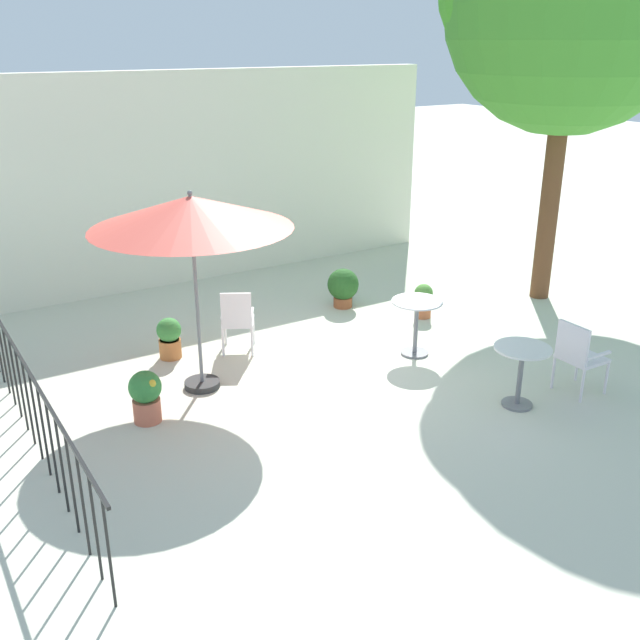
{
  "coord_description": "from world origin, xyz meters",
  "views": [
    {
      "loc": [
        -4.5,
        -7.15,
        4.05
      ],
      "look_at": [
        0.0,
        0.01,
        0.75
      ],
      "focal_mm": 40.57,
      "sensor_mm": 36.0,
      "label": 1
    }
  ],
  "objects_px": {
    "cafe_table_1": "(521,366)",
    "potted_plant_2": "(146,395)",
    "patio_umbrella_0": "(191,214)",
    "potted_plant_1": "(423,300)",
    "potted_plant_3": "(169,337)",
    "cafe_table_0": "(416,317)",
    "patio_chair_0": "(237,318)",
    "shade_tree": "(574,3)",
    "potted_plant_0": "(343,286)",
    "patio_chair_1": "(578,353)"
  },
  "relations": [
    {
      "from": "cafe_table_0",
      "to": "potted_plant_2",
      "type": "bearing_deg",
      "value": 177.79
    },
    {
      "from": "cafe_table_1",
      "to": "cafe_table_0",
      "type": "bearing_deg",
      "value": 92.4
    },
    {
      "from": "cafe_table_0",
      "to": "potted_plant_1",
      "type": "relative_size",
      "value": 1.45
    },
    {
      "from": "potted_plant_0",
      "to": "potted_plant_2",
      "type": "bearing_deg",
      "value": -153.87
    },
    {
      "from": "cafe_table_1",
      "to": "patio_umbrella_0",
      "type": "bearing_deg",
      "value": 140.62
    },
    {
      "from": "potted_plant_0",
      "to": "potted_plant_2",
      "type": "height_order",
      "value": "potted_plant_0"
    },
    {
      "from": "patio_chair_0",
      "to": "potted_plant_0",
      "type": "height_order",
      "value": "patio_chair_0"
    },
    {
      "from": "potted_plant_2",
      "to": "patio_chair_0",
      "type": "bearing_deg",
      "value": 34.63
    },
    {
      "from": "cafe_table_0",
      "to": "potted_plant_2",
      "type": "relative_size",
      "value": 1.27
    },
    {
      "from": "patio_chair_0",
      "to": "shade_tree",
      "type": "bearing_deg",
      "value": -5.77
    },
    {
      "from": "shade_tree",
      "to": "potted_plant_3",
      "type": "bearing_deg",
      "value": 171.96
    },
    {
      "from": "cafe_table_1",
      "to": "potted_plant_3",
      "type": "height_order",
      "value": "cafe_table_1"
    },
    {
      "from": "potted_plant_0",
      "to": "potted_plant_1",
      "type": "bearing_deg",
      "value": -52.83
    },
    {
      "from": "patio_chair_0",
      "to": "potted_plant_3",
      "type": "distance_m",
      "value": 0.95
    },
    {
      "from": "cafe_table_0",
      "to": "potted_plant_1",
      "type": "xyz_separation_m",
      "value": [
        1.0,
        1.04,
        -0.26
      ]
    },
    {
      "from": "patio_umbrella_0",
      "to": "cafe_table_0",
      "type": "height_order",
      "value": "patio_umbrella_0"
    },
    {
      "from": "shade_tree",
      "to": "cafe_table_0",
      "type": "height_order",
      "value": "shade_tree"
    },
    {
      "from": "patio_chair_0",
      "to": "potted_plant_1",
      "type": "relative_size",
      "value": 1.7
    },
    {
      "from": "shade_tree",
      "to": "potted_plant_1",
      "type": "distance_m",
      "value": 4.87
    },
    {
      "from": "patio_chair_1",
      "to": "potted_plant_2",
      "type": "distance_m",
      "value": 5.11
    },
    {
      "from": "shade_tree",
      "to": "patio_chair_1",
      "type": "xyz_separation_m",
      "value": [
        -2.45,
        -2.73,
        -4.01
      ]
    },
    {
      "from": "shade_tree",
      "to": "potted_plant_0",
      "type": "xyz_separation_m",
      "value": [
        -3.15,
        1.3,
        -4.19
      ]
    },
    {
      "from": "cafe_table_0",
      "to": "potted_plant_3",
      "type": "xyz_separation_m",
      "value": [
        -2.89,
        1.67,
        -0.24
      ]
    },
    {
      "from": "potted_plant_1",
      "to": "cafe_table_0",
      "type": "bearing_deg",
      "value": -133.94
    },
    {
      "from": "potted_plant_2",
      "to": "patio_umbrella_0",
      "type": "bearing_deg",
      "value": 28.42
    },
    {
      "from": "potted_plant_0",
      "to": "potted_plant_1",
      "type": "xyz_separation_m",
      "value": [
        0.8,
        -1.05,
        -0.07
      ]
    },
    {
      "from": "cafe_table_0",
      "to": "potted_plant_1",
      "type": "height_order",
      "value": "cafe_table_0"
    },
    {
      "from": "cafe_table_1",
      "to": "potted_plant_0",
      "type": "xyz_separation_m",
      "value": [
        0.13,
        3.9,
        -0.17
      ]
    },
    {
      "from": "potted_plant_2",
      "to": "patio_chair_1",
      "type": "bearing_deg",
      "value": -24.14
    },
    {
      "from": "patio_umbrella_0",
      "to": "potted_plant_0",
      "type": "xyz_separation_m",
      "value": [
        3.09,
        1.47,
        -1.85
      ]
    },
    {
      "from": "shade_tree",
      "to": "potted_plant_2",
      "type": "bearing_deg",
      "value": -174.8
    },
    {
      "from": "potted_plant_1",
      "to": "potted_plant_3",
      "type": "relative_size",
      "value": 0.94
    },
    {
      "from": "cafe_table_1",
      "to": "potted_plant_2",
      "type": "height_order",
      "value": "cafe_table_1"
    },
    {
      "from": "patio_chair_1",
      "to": "potted_plant_3",
      "type": "distance_m",
      "value": 5.25
    },
    {
      "from": "patio_umbrella_0",
      "to": "potted_plant_1",
      "type": "relative_size",
      "value": 4.59
    },
    {
      "from": "cafe_table_0",
      "to": "patio_chair_0",
      "type": "bearing_deg",
      "value": 146.68
    },
    {
      "from": "cafe_table_0",
      "to": "patio_chair_0",
      "type": "xyz_separation_m",
      "value": [
        -2.03,
        1.33,
        -0.03
      ]
    },
    {
      "from": "patio_chair_0",
      "to": "patio_chair_1",
      "type": "relative_size",
      "value": 0.99
    },
    {
      "from": "cafe_table_1",
      "to": "patio_chair_0",
      "type": "distance_m",
      "value": 3.79
    },
    {
      "from": "patio_chair_0",
      "to": "potted_plant_0",
      "type": "relative_size",
      "value": 1.43
    },
    {
      "from": "cafe_table_1",
      "to": "potted_plant_2",
      "type": "distance_m",
      "value": 4.31
    },
    {
      "from": "patio_umbrella_0",
      "to": "patio_chair_0",
      "type": "xyz_separation_m",
      "value": [
        0.85,
        0.72,
        -1.69
      ]
    },
    {
      "from": "potted_plant_1",
      "to": "patio_umbrella_0",
      "type": "bearing_deg",
      "value": -173.77
    },
    {
      "from": "shade_tree",
      "to": "patio_chair_0",
      "type": "bearing_deg",
      "value": 174.23
    },
    {
      "from": "patio_chair_0",
      "to": "potted_plant_0",
      "type": "xyz_separation_m",
      "value": [
        2.24,
        0.75,
        -0.16
      ]
    },
    {
      "from": "cafe_table_0",
      "to": "potted_plant_2",
      "type": "height_order",
      "value": "cafe_table_0"
    },
    {
      "from": "shade_tree",
      "to": "potted_plant_1",
      "type": "xyz_separation_m",
      "value": [
        -2.35,
        0.25,
        -4.25
      ]
    },
    {
      "from": "cafe_table_1",
      "to": "potted_plant_1",
      "type": "height_order",
      "value": "cafe_table_1"
    },
    {
      "from": "shade_tree",
      "to": "potted_plant_2",
      "type": "relative_size",
      "value": 10.41
    },
    {
      "from": "patio_chair_1",
      "to": "potted_plant_2",
      "type": "bearing_deg",
      "value": 155.86
    }
  ]
}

